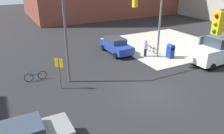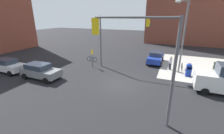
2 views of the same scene
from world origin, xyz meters
name	(u,v)px [view 1 (image 1 of 2)]	position (x,y,z in m)	size (l,w,h in m)	color
ground_plane	(150,94)	(0.00, 0.00, 0.00)	(120.00, 120.00, 0.00)	black
sidewalk_corner	(165,44)	(9.00, 9.00, 0.01)	(12.00, 12.00, 0.01)	#ADA89E
traffic_signal_nw_corner	(96,19)	(-2.09, 4.50, 4.67)	(6.22, 0.36, 6.50)	#59595B
street_lamp_corner	(162,11)	(5.04, 5.47, 4.70)	(1.40, 2.45, 8.00)	slate
warning_sign_two_way	(59,68)	(-5.40, 3.68, 1.64)	(0.48, 0.48, 2.40)	#4C4C4C
mailbox_blue	(170,51)	(6.20, 5.00, 0.76)	(0.56, 0.64, 1.43)	navy
hatchback_blue	(116,45)	(2.09, 8.90, 0.84)	(2.02, 4.38, 1.62)	#1E389E
van_white_delivery	(219,50)	(9.21, 1.80, 1.28)	(5.40, 2.32, 2.62)	white
pedestrian_crossing	(146,48)	(4.20, 6.50, 0.92)	(0.36, 0.36, 1.76)	#B2B2B7
bicycle_leaning_on_fence	(152,49)	(5.60, 7.20, 0.35)	(0.05, 1.75, 0.97)	black
bicycle_at_crosswalk	(36,76)	(-6.80, 6.00, 0.35)	(1.75, 0.05, 0.97)	black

